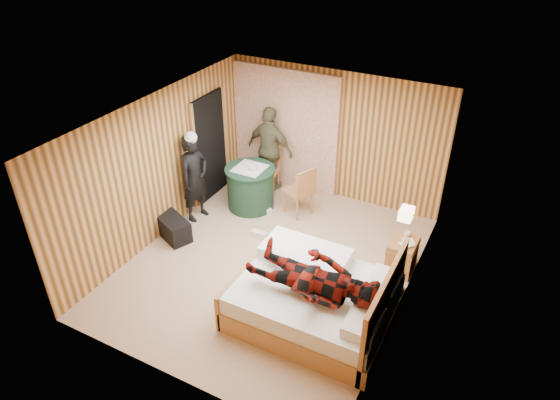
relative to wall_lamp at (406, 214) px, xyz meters
The scene contains 23 objects.
floor 2.36m from the wall_lamp, 166.83° to the right, with size 4.20×5.00×0.01m, color tan.
ceiling 2.31m from the wall_lamp, 166.83° to the right, with size 4.20×5.00×0.01m, color white.
wall_back 2.81m from the wall_lamp, 133.17° to the left, with size 4.20×0.02×2.50m, color #E19E56.
wall_left 4.05m from the wall_lamp, behind, with size 0.02×5.00×2.50m, color #E19E56.
wall_right 0.49m from the wall_lamp, 68.55° to the right, with size 0.02×5.00×2.50m, color #E19E56.
curtain 3.53m from the wall_lamp, 145.89° to the left, with size 2.20×0.08×2.40m, color beige.
doorway 4.10m from the wall_lamp, 166.59° to the left, with size 0.06×0.90×2.05m, color black.
wall_lamp is the anchor object (origin of this frame).
bed 1.73m from the wall_lamp, 124.06° to the right, with size 2.14×1.69×1.16m.
nightstand 1.09m from the wall_lamp, 96.22° to the left, with size 0.42×0.56×0.55m.
round_table 3.34m from the wall_lamp, 163.78° to the left, with size 0.93×0.93×0.83m.
chair_far 3.59m from the wall_lamp, 152.33° to the left, with size 0.49×0.49×0.93m.
chair_near 2.48m from the wall_lamp, 153.18° to the left, with size 0.58×0.58×0.98m.
duffel_bag 3.98m from the wall_lamp, behind, with size 0.68×0.36×0.39m, color black.
sneaker_left 3.13m from the wall_lamp, 162.99° to the left, with size 0.24×0.10×0.11m, color white.
sneaker_right 2.75m from the wall_lamp, behind, with size 0.27×0.11×0.12m, color white.
woman_standing 3.81m from the wall_lamp, behind, with size 0.59×0.39×1.63m, color black.
man_at_table 3.55m from the wall_lamp, 151.50° to the left, with size 1.01×0.42×1.72m, color #626141.
man_on_bed 1.64m from the wall_lamp, 118.58° to the right, with size 1.77×0.67×0.86m, color maroon.
book_lower 0.82m from the wall_lamp, 97.11° to the left, with size 0.17×0.22×0.02m, color white.
book_upper 0.80m from the wall_lamp, 97.11° to the left, with size 0.16×0.22×0.02m, color white.
cup_nightstand 0.88m from the wall_lamp, 94.69° to the left, with size 0.10×0.10×0.09m, color white.
cup_table 3.14m from the wall_lamp, 164.15° to the left, with size 0.12×0.12×0.10m, color white.
Camera 1 is at (3.04, -5.53, 5.16)m, focal length 32.00 mm.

